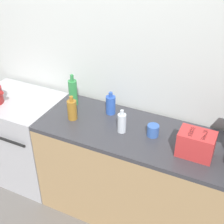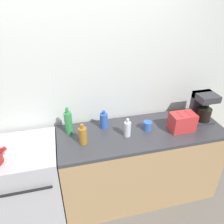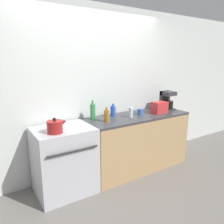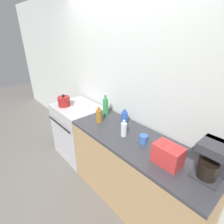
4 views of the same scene
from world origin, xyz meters
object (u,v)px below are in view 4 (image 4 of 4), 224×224
at_px(toaster, 168,155).
at_px(cup_blue, 143,139).
at_px(stove, 79,130).
at_px(bottle_blue, 124,118).
at_px(bottle_clear, 124,129).
at_px(kettle, 64,101).
at_px(bottle_green, 106,107).
at_px(bottle_amber, 99,116).
at_px(coffee_maker, 212,159).

xyz_separation_m(toaster, cup_blue, (-0.34, 0.09, -0.05)).
xyz_separation_m(stove, bottle_blue, (0.90, 0.17, 0.53)).
relative_size(bottle_clear, bottle_blue, 0.97).
height_order(kettle, bottle_green, bottle_green).
relative_size(toaster, bottle_green, 0.86).
xyz_separation_m(stove, kettle, (-0.14, -0.13, 0.52)).
height_order(bottle_clear, bottle_amber, bottle_amber).
bearing_deg(toaster, kettle, -177.91).
distance_m(kettle, bottle_green, 0.74).
height_order(coffee_maker, bottle_blue, coffee_maker).
bearing_deg(bottle_clear, bottle_blue, 133.67).
relative_size(stove, bottle_green, 3.12).
bearing_deg(cup_blue, bottle_amber, -174.41).
relative_size(toaster, coffee_maker, 0.77).
relative_size(toaster, bottle_blue, 1.24).
bearing_deg(cup_blue, coffee_maker, 3.75).
xyz_separation_m(toaster, bottle_amber, (-1.03, 0.02, -0.01)).
distance_m(coffee_maker, bottle_blue, 1.10).
height_order(bottle_green, bottle_amber, bottle_green).
bearing_deg(bottle_green, toaster, -11.25).
xyz_separation_m(toaster, bottle_clear, (-0.58, 0.03, -0.01)).
relative_size(coffee_maker, bottle_amber, 1.54).
height_order(stove, bottle_clear, bottle_clear).
height_order(toaster, coffee_maker, coffee_maker).
height_order(coffee_maker, bottle_clear, coffee_maker).
height_order(bottle_clear, bottle_blue, bottle_blue).
bearing_deg(toaster, bottle_blue, 163.08).
height_order(bottle_green, cup_blue, bottle_green).
height_order(stove, bottle_amber, bottle_amber).
relative_size(kettle, bottle_amber, 1.11).
bearing_deg(cup_blue, bottle_blue, 161.04).
xyz_separation_m(coffee_maker, cup_blue, (-0.65, -0.04, -0.12)).
height_order(toaster, bottle_blue, bottle_blue).
distance_m(stove, bottle_clear, 1.21).
xyz_separation_m(stove, bottle_amber, (0.65, -0.05, 0.53)).
relative_size(bottle_clear, bottle_green, 0.67).
bearing_deg(toaster, stove, 177.71).
bearing_deg(stove, cup_blue, 0.89).
xyz_separation_m(kettle, bottle_amber, (0.79, 0.09, 0.01)).
bearing_deg(bottle_clear, kettle, -175.44).
bearing_deg(bottle_blue, cup_blue, -18.96).
bearing_deg(stove, bottle_clear, -1.83).
xyz_separation_m(bottle_amber, cup_blue, (0.68, 0.07, -0.04)).
height_order(kettle, coffee_maker, coffee_maker).
distance_m(coffee_maker, bottle_green, 1.46).
bearing_deg(stove, toaster, -2.29).
xyz_separation_m(kettle, coffee_maker, (2.13, 0.20, 0.09)).
xyz_separation_m(toaster, bottle_green, (-1.14, 0.23, 0.03)).
height_order(kettle, bottle_clear, bottle_clear).
height_order(bottle_blue, bottle_amber, bottle_amber).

